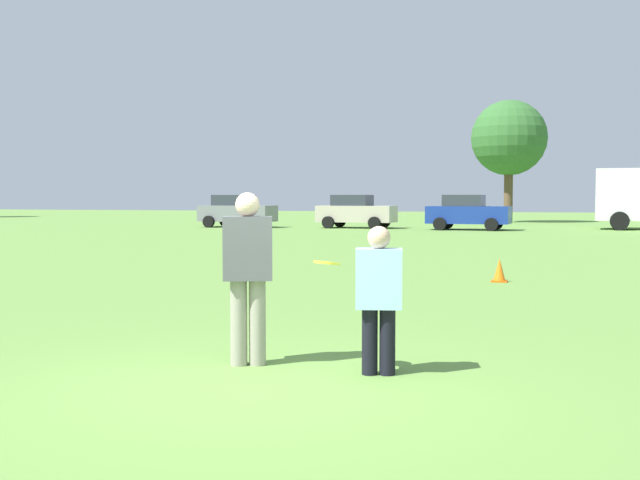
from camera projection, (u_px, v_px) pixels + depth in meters
name	position (u px, v px, depth m)	size (l,w,h in m)	color
ground_plane	(253.00, 389.00, 7.11)	(165.91, 165.91, 0.00)	#608C3D
player_thrower	(248.00, 268.00, 8.07)	(0.57, 0.44, 1.78)	gray
player_defender	(379.00, 292.00, 7.65)	(0.49, 0.34, 1.45)	black
frisbee	(327.00, 263.00, 7.75)	(0.27, 0.27, 0.07)	yellow
traffic_cone	(499.00, 271.00, 16.02)	(0.32, 0.32, 0.48)	#D8590C
parked_car_near_left	(237.00, 211.00, 44.39)	(4.32, 2.45, 1.82)	slate
parked_car_mid_left	(356.00, 211.00, 43.24)	(4.32, 2.45, 1.82)	#B7AD99
parked_car_center	(468.00, 212.00, 40.78)	(4.32, 2.45, 1.82)	navy
tree_west_maple	(509.00, 138.00, 52.46)	(5.01, 5.01, 8.14)	brown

